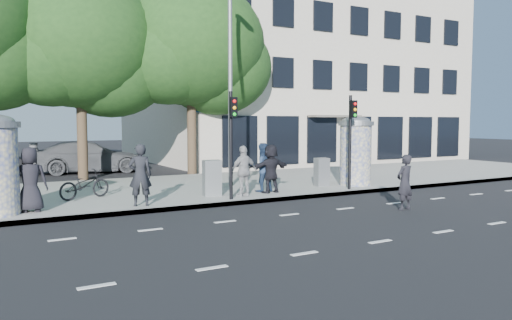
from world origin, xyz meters
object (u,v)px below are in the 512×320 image
ped_c (262,167)px  ped_e (244,171)px  cabinet_right (322,172)px  cabinet_left (212,178)px  ped_f (271,169)px  ped_b (140,175)px  man_road (405,182)px  traffic_pole_far (351,132)px  street_lamp (231,63)px  car_right (89,157)px  ped_a (30,179)px  ad_column_right (356,149)px  bicycle (85,184)px  traffic_pole_near (232,134)px

ped_c → ped_e: bearing=37.3°
cabinet_right → cabinet_left: bearing=-171.9°
ped_e → ped_f: ped_f is taller
ped_b → man_road: ped_b is taller
traffic_pole_far → street_lamp: street_lamp is taller
cabinet_left → car_right: car_right is taller
ped_e → ped_b: bearing=-3.9°
ped_b → ped_c: size_ratio=1.06×
traffic_pole_far → ped_c: 3.50m
ped_a → ped_e: ped_a is taller
ped_f → ped_a: bearing=-4.0°
ped_c → ped_e: size_ratio=1.02×
ad_column_right → ped_b: bearing=-175.6°
traffic_pole_far → ped_e: bearing=174.5°
ad_column_right → ped_b: size_ratio=1.46×
ped_c → bicycle: (-5.72, 1.37, -0.39)m
ped_f → bicycle: bearing=-20.1°
ped_c → traffic_pole_near: bearing=37.4°
man_road → bicycle: man_road is taller
street_lamp → car_right: street_lamp is taller
ped_b → cabinet_right: size_ratio=1.70×
man_road → car_right: (-6.00, 15.63, -0.02)m
street_lamp → ped_c: (0.30, -1.78, -3.79)m
ped_c → cabinet_right: (2.80, 0.26, -0.32)m
ped_e → cabinet_right: bearing=-173.0°
bicycle → ped_e: bearing=-135.1°
ad_column_right → traffic_pole_near: bearing=-171.1°
bicycle → cabinet_left: bearing=-132.1°
ped_c → ped_e: (-1.06, -0.66, -0.02)m
traffic_pole_near → ped_a: bearing=172.6°
ped_e → cabinet_left: (-0.87, 0.61, -0.24)m
ped_b → street_lamp: bearing=-134.7°
street_lamp → bicycle: (-5.42, -0.41, -4.19)m
ped_b → car_right: size_ratio=0.33×
traffic_pole_far → ad_column_right: bearing=42.2°
street_lamp → ped_b: size_ratio=4.41×
ad_column_right → cabinet_left: (-6.03, 0.10, -0.79)m
ped_c → cabinet_left: ped_c is taller
traffic_pole_near → car_right: traffic_pole_near is taller
ped_c → cabinet_left: (-1.93, -0.05, -0.26)m
ad_column_right → cabinet_left: ad_column_right is taller
traffic_pole_far → man_road: (-0.81, -3.40, -1.41)m
ped_b → cabinet_left: ped_b is taller
ped_e → bicycle: (-4.67, 2.03, -0.38)m
ad_column_right → ped_e: ad_column_right is taller
ad_column_right → street_lamp: 5.81m
traffic_pole_far → cabinet_left: (-5.03, 1.01, -1.49)m
traffic_pole_far → traffic_pole_near: bearing=180.0°
man_road → cabinet_left: bearing=-53.2°
ped_b → bicycle: ped_b is taller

